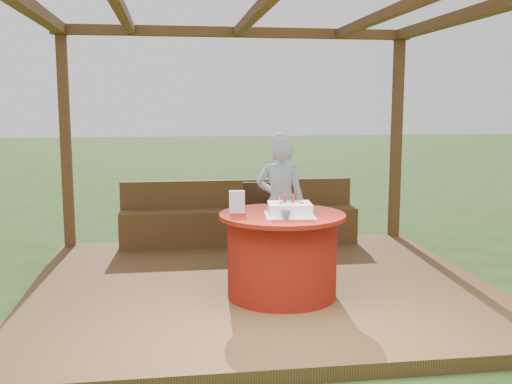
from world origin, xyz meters
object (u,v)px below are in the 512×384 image
Objects in this scene: bench at (239,223)px; table at (282,254)px; chair at (265,219)px; drinking_glass at (286,215)px; birthday_cake at (290,209)px; gift_bag at (237,202)px; elderly_woman at (280,201)px.

bench is 2.18m from table.
chair is (0.02, 1.13, 0.12)m from table.
bench is at bearing 93.71° from table.
drinking_glass is (0.12, -2.46, 0.55)m from bench.
chair is (0.16, -1.04, 0.25)m from bench.
birthday_cake reaches higher than drinking_glass.
chair is 1.27m from birthday_cake.
gift_bag is 0.56m from drinking_glass.
drinking_glass reaches higher than bench.
birthday_cake is at bearing -20.64° from gift_bag.
birthday_cake is at bearing -88.56° from chair.
table is 13.32× the size of drinking_glass.
chair is 4.49× the size of gift_bag.
gift_bag is (-0.42, -1.01, 0.37)m from chair.
elderly_woman is 7.31× the size of gift_bag.
bench is 2.59× the size of table.
table is (0.14, -2.17, 0.13)m from bench.
birthday_cake is (0.19, -2.26, 0.57)m from bench.
bench is 6.35× the size of birthday_cake.
table is 0.64m from gift_bag.
drinking_glass is at bearing -110.49° from birthday_cake.
table is at bearing 117.07° from birthday_cake.
birthday_cake is 2.33× the size of gift_bag.
elderly_woman is 1.22m from drinking_glass.
bench is 2.52m from drinking_glass.
drinking_glass is (-0.04, -1.42, 0.31)m from chair.
birthday_cake is (0.05, -0.10, 0.44)m from table.
drinking_glass is at bearing -91.69° from chair.
drinking_glass is at bearing -98.46° from elderly_woman.
birthday_cake is (-0.11, -1.01, 0.10)m from elderly_woman.
bench is 2.34m from birthday_cake.
birthday_cake reaches higher than bench.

